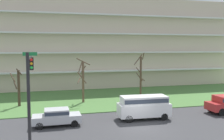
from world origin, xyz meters
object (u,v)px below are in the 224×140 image
tree_left (83,80)px  tree_far_left (18,87)px  van_white_center_right (144,105)px  traffic_signal_mast (30,89)px  tree_center (141,77)px  sedan_silver_center_left (57,116)px

tree_left → tree_far_left: bearing=-178.5°
van_white_center_right → traffic_signal_mast: (-10.51, -7.57, 3.30)m
tree_center → sedan_silver_center_left: bearing=-143.5°
van_white_center_right → traffic_signal_mast: 13.36m
tree_center → sedan_silver_center_left: 14.55m
tree_left → sedan_silver_center_left: bearing=-112.4°
van_white_center_right → traffic_signal_mast: bearing=38.4°
tree_center → tree_far_left: bearing=178.2°
tree_far_left → tree_center: (15.65, -0.48, 0.85)m
tree_far_left → van_white_center_right: 15.64m
tree_left → sedan_silver_center_left: (-3.80, -9.23, -2.17)m
tree_far_left → sedan_silver_center_left: size_ratio=1.07×
tree_center → sedan_silver_center_left: (-11.53, -8.54, -2.40)m
tree_center → van_white_center_right: size_ratio=1.24×
sedan_silver_center_left → tree_left: bearing=-112.1°
tree_far_left → tree_left: (7.92, 0.20, 0.62)m
tree_center → tree_left: bearing=174.9°
traffic_signal_mast → sedan_silver_center_left: bearing=76.0°
tree_center → van_white_center_right: tree_center is taller
tree_left → van_white_center_right: size_ratio=1.12×
tree_left → tree_center: (7.73, -0.69, 0.23)m
tree_left → traffic_signal_mast: size_ratio=0.85×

